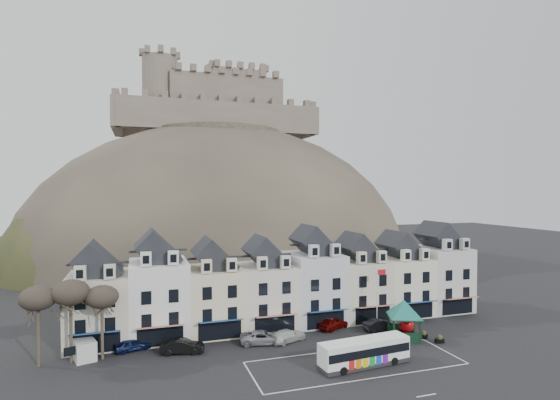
# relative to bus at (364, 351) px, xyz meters

# --- Properties ---
(ground) EXTENTS (300.00, 300.00, 0.00)m
(ground) POSITION_rel_bus_xyz_m (-2.47, -0.31, -1.52)
(ground) COLOR black
(ground) RESTS_ON ground
(coach_bay_markings) EXTENTS (22.00, 7.50, 0.01)m
(coach_bay_markings) POSITION_rel_bus_xyz_m (-0.47, 0.94, -1.52)
(coach_bay_markings) COLOR silver
(coach_bay_markings) RESTS_ON ground
(townhouse_terrace) EXTENTS (54.40, 9.35, 11.80)m
(townhouse_terrace) POSITION_rel_bus_xyz_m (-2.33, 15.66, 3.78)
(townhouse_terrace) COLOR beige
(townhouse_terrace) RESTS_ON ground
(castle_hill) EXTENTS (100.00, 76.00, 68.00)m
(castle_hill) POSITION_rel_bus_xyz_m (-1.22, 68.64, -1.41)
(castle_hill) COLOR #362F29
(castle_hill) RESTS_ON ground
(castle) EXTENTS (50.20, 22.20, 22.00)m
(castle) POSITION_rel_bus_xyz_m (-1.97, 75.62, 38.68)
(castle) COLOR #66594E
(castle) RESTS_ON ground
(tree_left_far) EXTENTS (3.61, 3.61, 8.24)m
(tree_left_far) POSITION_rel_bus_xyz_m (-31.47, 10.19, 5.38)
(tree_left_far) COLOR #3A3125
(tree_left_far) RESTS_ON ground
(tree_left_mid) EXTENTS (3.78, 3.78, 8.64)m
(tree_left_mid) POSITION_rel_bus_xyz_m (-28.47, 10.19, 5.72)
(tree_left_mid) COLOR #3A3125
(tree_left_mid) RESTS_ON ground
(tree_left_near) EXTENTS (3.43, 3.43, 7.84)m
(tree_left_near) POSITION_rel_bus_xyz_m (-25.47, 10.19, 5.04)
(tree_left_near) COLOR #3A3125
(tree_left_near) RESTS_ON ground
(bus) EXTENTS (9.90, 3.15, 2.75)m
(bus) POSITION_rel_bus_xyz_m (0.00, 0.00, 0.00)
(bus) COLOR #262628
(bus) RESTS_ON ground
(bus_shelter) EXTENTS (6.92, 6.92, 4.70)m
(bus_shelter) POSITION_rel_bus_xyz_m (8.47, 5.64, 2.13)
(bus_shelter) COLOR black
(bus_shelter) RESTS_ON ground
(red_buoy) EXTENTS (1.79, 1.79, 2.22)m
(red_buoy) POSITION_rel_bus_xyz_m (9.40, 6.49, -0.38)
(red_buoy) COLOR black
(red_buoy) RESTS_ON ground
(flagpole) EXTENTS (1.15, 0.27, 8.01)m
(flagpole) POSITION_rel_bus_xyz_m (7.16, 9.49, 3.05)
(flagpole) COLOR silver
(flagpole) RESTS_ON ground
(white_van) EXTENTS (3.29, 4.95, 2.08)m
(white_van) POSITION_rel_bus_xyz_m (-27.55, 11.45, -0.48)
(white_van) COLOR silver
(white_van) RESTS_ON ground
(planter_west) EXTENTS (1.04, 0.69, 0.99)m
(planter_west) POSITION_rel_bus_xyz_m (11.64, 3.19, -1.04)
(planter_west) COLOR black
(planter_west) RESTS_ON ground
(planter_east) EXTENTS (1.04, 0.68, 0.97)m
(planter_east) POSITION_rel_bus_xyz_m (10.82, 5.09, -1.05)
(planter_east) COLOR black
(planter_east) RESTS_ON ground
(car_navy) EXTENTS (4.30, 2.66, 1.37)m
(car_navy) POSITION_rel_bus_xyz_m (-22.47, 11.69, -0.83)
(car_navy) COLOR #0B1438
(car_navy) RESTS_ON ground
(car_black) EXTENTS (4.96, 2.57, 1.56)m
(car_black) POSITION_rel_bus_xyz_m (-17.27, 9.19, -0.74)
(car_black) COLOR black
(car_black) RESTS_ON ground
(car_silver) EXTENTS (5.59, 3.43, 1.47)m
(car_silver) POSITION_rel_bus_xyz_m (-8.11, 9.35, -0.78)
(car_silver) COLOR #94969B
(car_silver) RESTS_ON ground
(car_white) EXTENTS (5.20, 3.64, 1.40)m
(car_white) POSITION_rel_bus_xyz_m (-5.06, 9.19, -0.82)
(car_white) COLOR silver
(car_white) RESTS_ON ground
(car_maroon) EXTENTS (4.90, 3.54, 1.55)m
(car_maroon) POSITION_rel_bus_xyz_m (2.02, 11.69, -0.74)
(car_maroon) COLOR #570604
(car_maroon) RESTS_ON ground
(car_charcoal) EXTENTS (4.71, 1.82, 1.53)m
(car_charcoal) POSITION_rel_bus_xyz_m (7.53, 9.19, -0.75)
(car_charcoal) COLOR black
(car_charcoal) RESTS_ON ground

